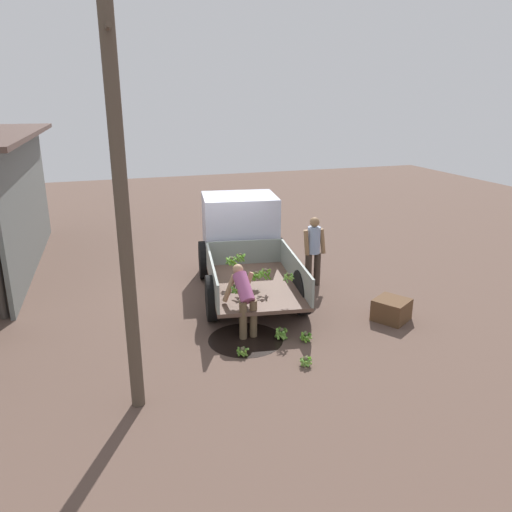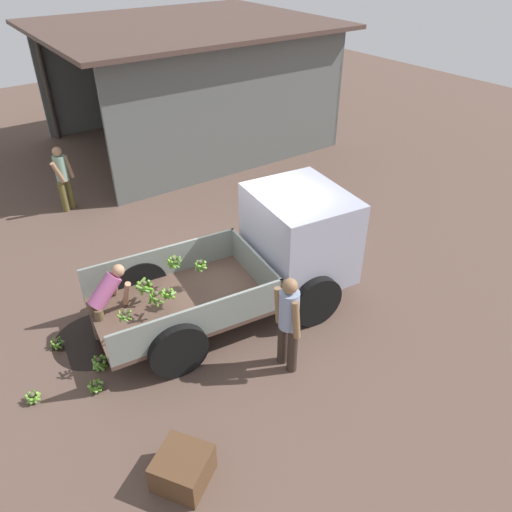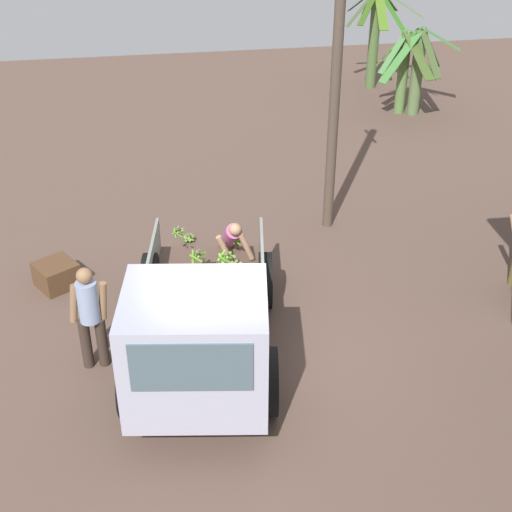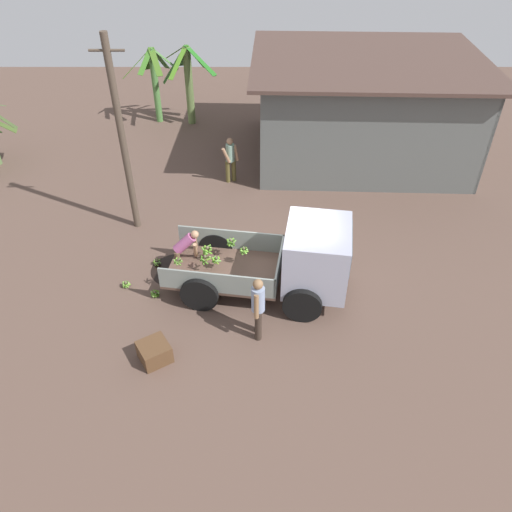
# 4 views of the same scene
# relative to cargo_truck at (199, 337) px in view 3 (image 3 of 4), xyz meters

# --- Properties ---
(ground) EXTENTS (36.00, 36.00, 0.00)m
(ground) POSITION_rel_cargo_truck_xyz_m (-0.44, 0.70, -1.12)
(ground) COLOR brown
(mud_patch_0) EXTENTS (1.47, 1.47, 0.01)m
(mud_patch_0) POSITION_rel_cargo_truck_xyz_m (-3.29, 0.93, -1.11)
(mud_patch_0) COLOR black
(mud_patch_0) RESTS_ON ground
(cargo_truck) EXTENTS (4.87, 2.71, 2.10)m
(cargo_truck) POSITION_rel_cargo_truck_xyz_m (0.00, 0.00, 0.00)
(cargo_truck) COLOR brown
(cargo_truck) RESTS_ON ground
(utility_pole) EXTENTS (0.91, 0.20, 5.77)m
(utility_pole) POSITION_rel_cargo_truck_xyz_m (-4.81, 3.13, 1.81)
(utility_pole) COLOR #4D4034
(utility_pole) RESTS_ON ground
(banana_palm_0) EXTENTS (2.30, 1.80, 2.33)m
(banana_palm_0) POSITION_rel_cargo_truck_xyz_m (-11.09, 6.90, 0.14)
(banana_palm_0) COLOR #587A3D
(banana_palm_0) RESTS_ON ground
(banana_palm_3) EXTENTS (2.06, 2.34, 2.45)m
(banana_palm_3) POSITION_rel_cargo_truck_xyz_m (-10.89, 7.22, 0.19)
(banana_palm_3) COLOR #587241
(banana_palm_3) RESTS_ON ground
(banana_palm_4) EXTENTS (2.08, 2.41, 3.04)m
(banana_palm_4) POSITION_rel_cargo_truck_xyz_m (-13.43, 6.77, 0.53)
(banana_palm_4) COLOR #4B6835
(banana_palm_4) RESTS_ON ground
(person_foreground_visitor) EXTENTS (0.32, 0.61, 1.75)m
(person_foreground_visitor) POSITION_rel_cargo_truck_xyz_m (-1.02, -1.52, -0.15)
(person_foreground_visitor) COLOR #372B23
(person_foreground_visitor) RESTS_ON ground
(person_worker_loading) EXTENTS (0.73, 0.69, 1.36)m
(person_worker_loading) POSITION_rel_cargo_truck_xyz_m (-3.00, 0.87, -0.32)
(person_worker_loading) COLOR brown
(person_worker_loading) RESTS_ON ground
(banana_bunch_on_ground_0) EXTENTS (0.29, 0.28, 0.24)m
(banana_bunch_on_ground_0) POSITION_rel_cargo_truck_xyz_m (-3.49, 0.26, -0.99)
(banana_bunch_on_ground_0) COLOR brown
(banana_bunch_on_ground_0) RESTS_ON ground
(banana_bunch_on_ground_1) EXTENTS (0.25, 0.25, 0.18)m
(banana_bunch_on_ground_1) POSITION_rel_cargo_truck_xyz_m (-3.89, 1.17, -1.02)
(banana_bunch_on_ground_1) COLOR brown
(banana_bunch_on_ground_1) RESTS_ON ground
(banana_bunch_on_ground_2) EXTENTS (0.25, 0.25, 0.19)m
(banana_bunch_on_ground_2) POSITION_rel_cargo_truck_xyz_m (-3.73, -0.16, -1.01)
(banana_bunch_on_ground_2) COLOR brown
(banana_bunch_on_ground_2) RESTS_ON ground
(banana_bunch_on_ground_3) EXTENTS (0.24, 0.23, 0.18)m
(banana_bunch_on_ground_3) POSITION_rel_cargo_truck_xyz_m (-4.57, 0.21, -1.02)
(banana_bunch_on_ground_3) COLOR brown
(banana_bunch_on_ground_3) RESTS_ON ground
(wooden_crate_0) EXTENTS (0.90, 0.90, 0.46)m
(wooden_crate_0) POSITION_rel_cargo_truck_xyz_m (-3.39, -2.27, -0.89)
(wooden_crate_0) COLOR brown
(wooden_crate_0) RESTS_ON ground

